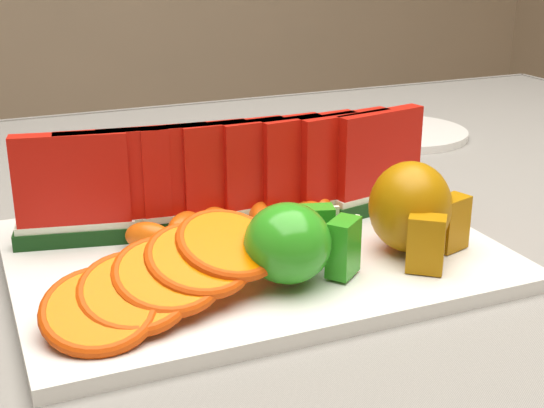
{
  "coord_description": "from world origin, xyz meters",
  "views": [
    {
      "loc": [
        -0.27,
        -0.66,
        1.03
      ],
      "look_at": [
        -0.04,
        -0.11,
        0.81
      ],
      "focal_mm": 50.0,
      "sensor_mm": 36.0,
      "label": 1
    }
  ],
  "objects_px": {
    "pear_cluster": "(414,210)",
    "side_plate": "(401,133)",
    "platter": "(253,253)",
    "apple_cluster": "(295,243)"
  },
  "relations": [
    {
      "from": "pear_cluster",
      "to": "apple_cluster",
      "type": "bearing_deg",
      "value": -173.64
    },
    {
      "from": "pear_cluster",
      "to": "side_plate",
      "type": "xyz_separation_m",
      "value": [
        0.22,
        0.37,
        -0.05
      ]
    },
    {
      "from": "side_plate",
      "to": "platter",
      "type": "bearing_deg",
      "value": -138.32
    },
    {
      "from": "platter",
      "to": "side_plate",
      "type": "xyz_separation_m",
      "value": [
        0.34,
        0.3,
        -0.0
      ]
    },
    {
      "from": "pear_cluster",
      "to": "side_plate",
      "type": "distance_m",
      "value": 0.43
    },
    {
      "from": "platter",
      "to": "pear_cluster",
      "type": "xyz_separation_m",
      "value": [
        0.12,
        -0.06,
        0.04
      ]
    },
    {
      "from": "apple_cluster",
      "to": "side_plate",
      "type": "xyz_separation_m",
      "value": [
        0.34,
        0.38,
        -0.04
      ]
    },
    {
      "from": "pear_cluster",
      "to": "side_plate",
      "type": "relative_size",
      "value": 0.44
    },
    {
      "from": "apple_cluster",
      "to": "pear_cluster",
      "type": "xyz_separation_m",
      "value": [
        0.11,
        0.01,
        0.01
      ]
    },
    {
      "from": "pear_cluster",
      "to": "side_plate",
      "type": "height_order",
      "value": "pear_cluster"
    }
  ]
}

